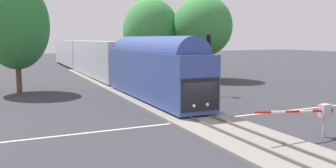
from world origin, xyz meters
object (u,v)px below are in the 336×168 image
object	(u,v)px
commuter_train	(97,57)
oak_behind_train	(16,25)
oak_far_right	(203,26)
crossing_gate_near	(318,112)
traffic_signal_far_side	(207,53)
elm_centre_background	(151,32)

from	to	relation	value
commuter_train	oak_behind_train	distance (m)	15.45
oak_far_right	oak_behind_train	size ratio (longest dim) A/B	0.99
crossing_gate_near	traffic_signal_far_side	world-z (taller)	traffic_signal_far_side
crossing_gate_near	oak_behind_train	distance (m)	27.92
crossing_gate_near	elm_centre_background	world-z (taller)	elm_centre_background
traffic_signal_far_side	oak_far_right	world-z (taller)	oak_far_right
crossing_gate_near	oak_far_right	distance (m)	27.67
oak_far_right	elm_centre_background	distance (m)	6.79
traffic_signal_far_side	elm_centre_background	world-z (taller)	elm_centre_background
commuter_train	oak_behind_train	bearing A→B (deg)	-133.39
oak_behind_train	traffic_signal_far_side	bearing A→B (deg)	-28.39
oak_far_right	oak_behind_train	xyz separation A→B (m)	(-21.88, -2.26, -0.25)
crossing_gate_near	oak_far_right	world-z (taller)	oak_far_right
oak_far_right	oak_behind_train	distance (m)	22.00
traffic_signal_far_side	elm_centre_background	size ratio (longest dim) A/B	0.57
oak_far_right	commuter_train	bearing A→B (deg)	143.41
commuter_train	crossing_gate_near	bearing A→B (deg)	-84.05
oak_far_right	elm_centre_background	world-z (taller)	oak_far_right
commuter_train	oak_far_right	bearing A→B (deg)	-36.59
crossing_gate_near	oak_far_right	size ratio (longest dim) A/B	0.49
oak_far_right	elm_centre_background	bearing A→B (deg)	143.52
commuter_train	elm_centre_background	bearing A→B (deg)	-36.69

